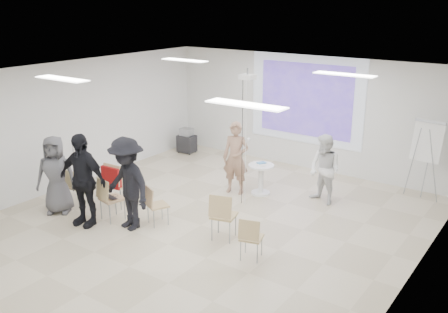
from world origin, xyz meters
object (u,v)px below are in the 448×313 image
Objects in this scene: chair_left_inner at (108,196)px; audience_outer at (55,170)px; laptop at (113,197)px; av_cart at (187,141)px; chair_right_far at (250,235)px; audience_left at (82,173)px; chair_left_mid at (117,181)px; flipchart_easel at (427,142)px; player_left at (236,153)px; player_right at (325,166)px; audience_mid at (127,178)px; chair_center at (154,203)px; pedestal_table at (261,177)px; chair_right_inner at (222,213)px; chair_far_left at (75,184)px.

audience_outer is (-1.22, -0.32, 0.40)m from chair_left_inner.
av_cart is (-1.75, 4.51, -0.16)m from laptop.
audience_left reaches higher than chair_right_far.
laptop is (0.41, -0.50, -0.10)m from chair_left_mid.
audience_left is 1.19× the size of flipchart_easel.
player_right is at bearing 3.40° from player_left.
laptop is 0.16× the size of audience_mid.
chair_center is at bearing 160.93° from chair_right_far.
laptop is at bearing -128.41° from player_left.
player_right is 5.76m from audience_outer.
pedestal_table is 0.86× the size of chair_left_inner.
pedestal_table is 0.37× the size of audience_left.
audience_mid is 6.57m from flipchart_easel.
laptop is 0.18× the size of audience_outer.
audience_mid reaches higher than player_left.
chair_right_far reaches higher than laptop.
chair_left_inner is at bearing 168.61° from chair_right_far.
chair_left_mid reaches higher than pedestal_table.
chair_right_inner reaches higher than pedestal_table.
chair_center is at bearing -123.74° from flipchart_easel.
player_right is at bearing 58.42° from chair_left_inner.
pedestal_table is 3.34m from audience_mid.
pedestal_table is 0.42× the size of audience_outer.
player_right is 0.92× the size of audience_outer.
audience_mid is at bearing 169.81° from chair_right_far.
av_cart is (-0.52, 4.93, -0.60)m from audience_outer.
chair_left_inner is at bearing -127.07° from flipchart_easel.
audience_mid reaches higher than chair_left_inner.
audience_left is (0.94, -0.53, 0.61)m from chair_far_left.
chair_left_mid is 1.27× the size of chair_right_far.
chair_right_far is 3.22m from laptop.
audience_left reaches higher than pedestal_table.
audience_mid reaches higher than player_right.
audience_mid reaches higher than chair_right_far.
player_left is at bearing 16.58° from audience_outer.
audience_left is (-3.51, -0.68, 0.62)m from chair_right_far.
pedestal_table is 0.44× the size of flipchart_easel.
chair_right_inner is (3.62, 0.49, 0.07)m from chair_far_left.
chair_center is (1.29, -0.20, -0.12)m from chair_left_mid.
player_right is 2.90m from chair_right_inner.
pedestal_table is at bearing -109.22° from laptop.
laptop is 0.19× the size of flipchart_easel.
laptop is at bearing 92.30° from chair_left_inner.
audience_mid is at bearing -117.32° from player_left.
audience_outer reaches higher than player_right.
pedestal_table is at bearing 96.23° from chair_center.
audience_left is (-1.17, -0.78, 0.61)m from chair_center.
audience_mid is (0.58, -0.00, 0.51)m from chair_left_inner.
chair_center is (2.11, 0.25, -0.00)m from chair_far_left.
chair_center is 0.43× the size of audience_outer.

